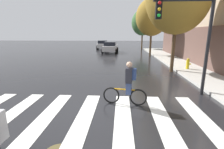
{
  "coord_description": "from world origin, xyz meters",
  "views": [
    {
      "loc": [
        1.52,
        -5.09,
        2.69
      ],
      "look_at": [
        1.13,
        2.05,
        0.94
      ],
      "focal_mm": 26.83,
      "sensor_mm": 36.0,
      "label": 1
    }
  ],
  "objects_px": {
    "fire_hydrant": "(188,64)",
    "street_tree_mid": "(152,17)",
    "sedan_far": "(103,45)",
    "sedan_mid": "(110,47)",
    "street_tree_far": "(143,23)",
    "cyclist": "(128,84)",
    "traffic_light_near": "(190,29)"
  },
  "relations": [
    {
      "from": "traffic_light_near",
      "to": "fire_hydrant",
      "type": "relative_size",
      "value": 5.38
    },
    {
      "from": "traffic_light_near",
      "to": "street_tree_far",
      "type": "distance_m",
      "value": 22.49
    },
    {
      "from": "street_tree_far",
      "to": "sedan_far",
      "type": "bearing_deg",
      "value": 176.83
    },
    {
      "from": "cyclist",
      "to": "street_tree_mid",
      "type": "xyz_separation_m",
      "value": [
        3.31,
        14.91,
        3.71
      ]
    },
    {
      "from": "fire_hydrant",
      "to": "street_tree_mid",
      "type": "bearing_deg",
      "value": 98.81
    },
    {
      "from": "street_tree_far",
      "to": "fire_hydrant",
      "type": "bearing_deg",
      "value": -85.68
    },
    {
      "from": "sedan_far",
      "to": "fire_hydrant",
      "type": "xyz_separation_m",
      "value": [
        8.19,
        -17.77,
        -0.24
      ]
    },
    {
      "from": "sedan_mid",
      "to": "street_tree_mid",
      "type": "xyz_separation_m",
      "value": [
        5.14,
        -3.35,
        3.76
      ]
    },
    {
      "from": "cyclist",
      "to": "fire_hydrant",
      "type": "bearing_deg",
      "value": 53.76
    },
    {
      "from": "traffic_light_near",
      "to": "street_tree_far",
      "type": "height_order",
      "value": "street_tree_far"
    },
    {
      "from": "sedan_mid",
      "to": "traffic_light_near",
      "type": "relative_size",
      "value": 1.08
    },
    {
      "from": "sedan_mid",
      "to": "traffic_light_near",
      "type": "bearing_deg",
      "value": -75.43
    },
    {
      "from": "traffic_light_near",
      "to": "street_tree_mid",
      "type": "bearing_deg",
      "value": 86.89
    },
    {
      "from": "sedan_mid",
      "to": "sedan_far",
      "type": "bearing_deg",
      "value": 106.37
    },
    {
      "from": "street_tree_far",
      "to": "street_tree_mid",
      "type": "bearing_deg",
      "value": -90.09
    },
    {
      "from": "sedan_far",
      "to": "cyclist",
      "type": "relative_size",
      "value": 2.61
    },
    {
      "from": "sedan_far",
      "to": "fire_hydrant",
      "type": "distance_m",
      "value": 19.57
    },
    {
      "from": "cyclist",
      "to": "street_tree_far",
      "type": "xyz_separation_m",
      "value": [
        3.33,
        23.72,
        3.65
      ]
    },
    {
      "from": "sedan_far",
      "to": "street_tree_far",
      "type": "height_order",
      "value": "street_tree_far"
    },
    {
      "from": "sedan_far",
      "to": "sedan_mid",
      "type": "bearing_deg",
      "value": -73.63
    },
    {
      "from": "cyclist",
      "to": "traffic_light_near",
      "type": "distance_m",
      "value": 3.52
    },
    {
      "from": "fire_hydrant",
      "to": "street_tree_far",
      "type": "height_order",
      "value": "street_tree_far"
    },
    {
      "from": "fire_hydrant",
      "to": "sedan_mid",
      "type": "bearing_deg",
      "value": 118.5
    },
    {
      "from": "sedan_mid",
      "to": "street_tree_far",
      "type": "height_order",
      "value": "street_tree_far"
    },
    {
      "from": "fire_hydrant",
      "to": "street_tree_far",
      "type": "distance_m",
      "value": 17.89
    },
    {
      "from": "sedan_far",
      "to": "street_tree_mid",
      "type": "height_order",
      "value": "street_tree_mid"
    },
    {
      "from": "cyclist",
      "to": "sedan_far",
      "type": "bearing_deg",
      "value": 98.38
    },
    {
      "from": "street_tree_mid",
      "to": "street_tree_far",
      "type": "bearing_deg",
      "value": 89.91
    },
    {
      "from": "sedan_far",
      "to": "street_tree_far",
      "type": "bearing_deg",
      "value": -3.17
    },
    {
      "from": "cyclist",
      "to": "street_tree_mid",
      "type": "height_order",
      "value": "street_tree_mid"
    },
    {
      "from": "traffic_light_near",
      "to": "sedan_far",
      "type": "bearing_deg",
      "value": 105.04
    },
    {
      "from": "cyclist",
      "to": "street_tree_mid",
      "type": "relative_size",
      "value": 0.25
    }
  ]
}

